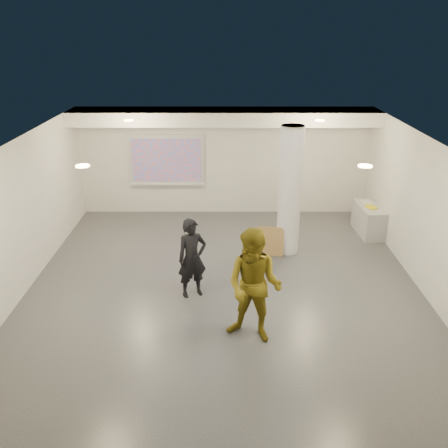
{
  "coord_description": "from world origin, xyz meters",
  "views": [
    {
      "loc": [
        0.02,
        -9.03,
        5.01
      ],
      "look_at": [
        0.0,
        0.4,
        1.25
      ],
      "focal_mm": 40.0,
      "sensor_mm": 36.0,
      "label": 1
    }
  ],
  "objects_px": {
    "woman": "(192,258)",
    "man": "(254,286)",
    "credenza": "(369,220)",
    "column": "(290,191)",
    "projection_screen": "(167,161)"
  },
  "relations": [
    {
      "from": "woman",
      "to": "man",
      "type": "bearing_deg",
      "value": -75.37
    },
    {
      "from": "credenza",
      "to": "column",
      "type": "bearing_deg",
      "value": -156.9
    },
    {
      "from": "column",
      "to": "woman",
      "type": "bearing_deg",
      "value": -135.57
    },
    {
      "from": "projection_screen",
      "to": "man",
      "type": "relative_size",
      "value": 1.05
    },
    {
      "from": "credenza",
      "to": "man",
      "type": "xyz_separation_m",
      "value": [
        -3.21,
        -4.65,
        0.63
      ]
    },
    {
      "from": "projection_screen",
      "to": "woman",
      "type": "height_order",
      "value": "projection_screen"
    },
    {
      "from": "credenza",
      "to": "woman",
      "type": "distance_m",
      "value": 5.4
    },
    {
      "from": "credenza",
      "to": "woman",
      "type": "bearing_deg",
      "value": -147.03
    },
    {
      "from": "column",
      "to": "man",
      "type": "xyz_separation_m",
      "value": [
        -0.99,
        -3.55,
        -0.5
      ]
    },
    {
      "from": "credenza",
      "to": "woman",
      "type": "xyz_separation_m",
      "value": [
        -4.34,
        -3.18,
        0.43
      ]
    },
    {
      "from": "man",
      "to": "column",
      "type": "bearing_deg",
      "value": 96.78
    },
    {
      "from": "projection_screen",
      "to": "woman",
      "type": "relative_size",
      "value": 1.31
    },
    {
      "from": "woman",
      "to": "credenza",
      "type": "bearing_deg",
      "value": 13.5
    },
    {
      "from": "projection_screen",
      "to": "man",
      "type": "bearing_deg",
      "value": -71.26
    },
    {
      "from": "projection_screen",
      "to": "man",
      "type": "height_order",
      "value": "projection_screen"
    }
  ]
}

